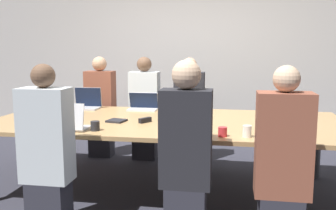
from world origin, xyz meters
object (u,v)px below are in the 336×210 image
laptop_far_center (188,104)px  laptop_far_left (87,103)px  laptop_far_midleft (143,105)px  cup_near_midright (223,132)px  cup_far_center (168,107)px  person_far_midleft (145,110)px  person_far_left (101,109)px  laptop_near_midright (192,128)px  person_near_midright (186,154)px  cup_far_left (64,105)px  laptop_near_left (69,122)px  cup_near_left (95,126)px  person_near_left (47,153)px  stapler (145,120)px  cup_near_right (247,131)px  person_near_right (283,165)px  person_far_center (189,112)px  laptop_near_right (279,131)px

laptop_far_center → laptop_far_left: 1.30m
laptop_far_center → laptop_far_midleft: 0.56m
cup_near_midright → cup_far_center: (-0.70, 1.28, 0.01)m
person_far_midleft → person_far_left: 0.65m
cup_near_midright → person_far_midleft: bearing=122.2°
person_far_left → laptop_near_midright: bearing=-50.7°
person_near_midright → cup_near_midright: person_near_midright is taller
cup_far_center → cup_far_left: cup_far_center is taller
laptop_near_left → cup_near_left: bearing=-175.1°
laptop_near_midright → person_near_left: (-1.14, -0.44, -0.16)m
person_near_midright → person_near_left: (-1.14, -0.07, -0.03)m
laptop_near_midright → stapler: bearing=-44.0°
cup_near_right → person_near_right: bearing=-62.9°
laptop_far_midleft → cup_far_left: 1.03m
laptop_far_center → laptop_near_midright: bearing=-82.0°
person_near_right → laptop_far_midleft: bearing=-49.9°
cup_far_center → cup_far_left: bearing=-178.1°
person_far_center → person_near_right: person_near_right is taller
laptop_far_midleft → stapler: (0.21, -0.78, -0.04)m
cup_near_right → person_near_left: bearing=-163.8°
laptop_far_center → person_far_center: 0.44m
laptop_near_right → stapler: laptop_near_right is taller
cup_near_midright → person_near_left: 1.49m
cup_far_center → cup_far_left: (-1.34, -0.04, -0.01)m
person_near_midright → person_far_center: bearing=-84.4°
person_near_midright → person_far_left: person_near_midright is taller
laptop_far_left → laptop_near_left: laptop_far_left is taller
person_far_midleft → laptop_near_left: bearing=-100.4°
person_far_center → laptop_near_right: (0.96, -1.79, 0.15)m
cup_near_left → cup_near_right: cup_near_right is taller
person_far_left → stapler: person_far_left is taller
person_far_center → stapler: person_far_center is taller
laptop_near_midright → cup_far_center: 1.38m
cup_far_left → cup_near_right: 2.57m
person_near_midright → person_far_midleft: 2.31m
laptop_near_midright → person_near_midright: person_near_midright is taller
person_far_left → person_near_right: person_far_left is taller
person_far_center → person_near_right: bearing=-67.2°
laptop_near_midright → cup_far_center: size_ratio=3.43×
laptop_far_midleft → person_far_left: size_ratio=0.26×
cup_far_center → cup_near_left: (-0.48, -1.24, -0.01)m
person_near_left → stapler: person_near_left is taller
laptop_near_midright → laptop_far_left: bearing=-41.3°
laptop_near_right → stapler: size_ratio=2.22×
person_near_left → person_near_right: person_near_right is taller
person_far_midleft → laptop_near_left: 1.78m
person_near_midright → cup_near_left: size_ratio=16.09×
cup_near_midright → person_far_center: (-0.49, 1.77, -0.13)m
person_far_left → cup_far_left: person_far_left is taller
cup_far_left → person_near_right: person_near_right is taller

